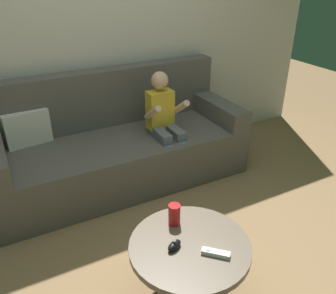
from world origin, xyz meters
name	(u,v)px	position (x,y,z in m)	size (l,w,h in m)	color
ground_plane	(192,273)	(0.00, 0.00, 0.00)	(9.05, 9.05, 0.00)	olive
wall_back	(92,22)	(0.00, 1.62, 1.25)	(4.52, 0.05, 2.50)	beige
couch	(117,146)	(0.00, 1.23, 0.30)	(2.07, 0.80, 0.89)	#56514C
person_seated_on_couch	(165,121)	(0.36, 1.05, 0.53)	(0.30, 0.37, 0.92)	slate
coffee_table	(189,249)	(-0.11, -0.14, 0.37)	(0.63, 0.63, 0.40)	brown
game_remote_white_near_edge	(216,253)	(-0.04, -0.27, 0.42)	(0.13, 0.12, 0.03)	white
nunchuk_black	(174,245)	(-0.20, -0.14, 0.42)	(0.10, 0.08, 0.05)	black
soda_can	(174,214)	(-0.11, 0.03, 0.46)	(0.07, 0.07, 0.12)	red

